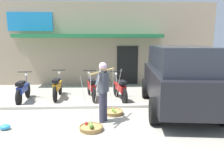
# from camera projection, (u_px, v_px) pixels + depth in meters

# --- Properties ---
(ground_plane) EXTENTS (90.00, 90.00, 0.00)m
(ground_plane) POSITION_uv_depth(u_px,v_px,m) (97.00, 114.00, 6.90)
(ground_plane) COLOR #9E998C
(sidewalk_curb) EXTENTS (20.00, 0.24, 0.10)m
(sidewalk_curb) POSITION_uv_depth(u_px,v_px,m) (98.00, 106.00, 7.58)
(sidewalk_curb) COLOR #BAB4A5
(sidewalk_curb) RESTS_ON ground
(fruit_vendor) EXTENTS (0.69, 1.26, 1.70)m
(fruit_vendor) POSITION_uv_depth(u_px,v_px,m) (103.00, 88.00, 6.12)
(fruit_vendor) COLOR #38384C
(fruit_vendor) RESTS_ON ground
(fruit_basket_left_side) EXTENTS (0.63, 0.63, 1.45)m
(fruit_basket_left_side) POSITION_uv_depth(u_px,v_px,m) (113.00, 112.00, 6.92)
(fruit_basket_left_side) COLOR #B2894C
(fruit_basket_left_side) RESTS_ON ground
(fruit_basket_right_side) EXTENTS (0.63, 0.63, 1.45)m
(fruit_basket_right_side) POSITION_uv_depth(u_px,v_px,m) (91.00, 127.00, 5.67)
(fruit_basket_right_side) COLOR #B2894C
(fruit_basket_right_side) RESTS_ON ground
(motorcycle_nearest_shop) EXTENTS (0.54, 1.82, 1.09)m
(motorcycle_nearest_shop) POSITION_uv_depth(u_px,v_px,m) (23.00, 90.00, 8.28)
(motorcycle_nearest_shop) COLOR black
(motorcycle_nearest_shop) RESTS_ON ground
(motorcycle_second_in_row) EXTENTS (0.54, 1.82, 1.09)m
(motorcycle_second_in_row) POSITION_uv_depth(u_px,v_px,m) (57.00, 87.00, 8.82)
(motorcycle_second_in_row) COLOR black
(motorcycle_second_in_row) RESTS_ON ground
(motorcycle_third_in_row) EXTENTS (0.57, 1.80, 1.09)m
(motorcycle_third_in_row) POSITION_uv_depth(u_px,v_px,m) (91.00, 87.00, 8.71)
(motorcycle_third_in_row) COLOR black
(motorcycle_third_in_row) RESTS_ON ground
(motorcycle_end_of_row) EXTENTS (0.56, 1.80, 1.09)m
(motorcycle_end_of_row) POSITION_uv_depth(u_px,v_px,m) (120.00, 89.00, 8.47)
(motorcycle_end_of_row) COLOR black
(motorcycle_end_of_row) RESTS_ON ground
(parked_truck) EXTENTS (2.58, 4.98, 2.10)m
(parked_truck) POSITION_uv_depth(u_px,v_px,m) (179.00, 76.00, 7.24)
(parked_truck) COLOR black
(parked_truck) RESTS_ON ground
(storefront_building) EXTENTS (13.00, 6.00, 4.20)m
(storefront_building) POSITION_uv_depth(u_px,v_px,m) (92.00, 44.00, 13.72)
(storefront_building) COLOR tan
(storefront_building) RESTS_ON ground
(plastic_litter_bag) EXTENTS (0.28, 0.22, 0.14)m
(plastic_litter_bag) POSITION_uv_depth(u_px,v_px,m) (5.00, 127.00, 5.71)
(plastic_litter_bag) COLOR #3393D1
(plastic_litter_bag) RESTS_ON ground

